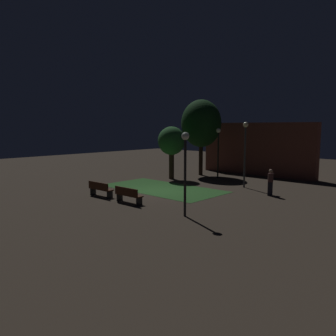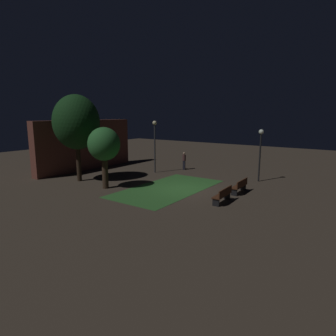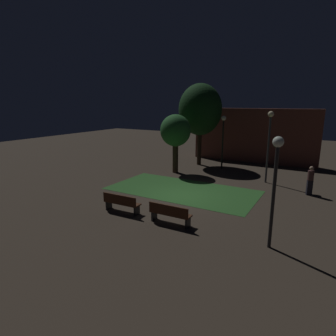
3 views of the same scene
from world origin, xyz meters
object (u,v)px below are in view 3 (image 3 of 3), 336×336
tree_tall_center (200,110)px  lamp_post_plaza_east (275,172)px  bench_by_lamp (170,213)px  lamp_post_path_center (269,135)px  bench_path_side (121,202)px  pedestrian (310,180)px  tree_near_wall (176,131)px  lamp_post_near_wall (223,132)px

tree_tall_center → lamp_post_plaza_east: 13.66m
bench_by_lamp → lamp_post_path_center: lamp_post_path_center is taller
bench_path_side → tree_tall_center: 11.97m
bench_path_side → bench_by_lamp: same height
lamp_post_path_center → pedestrian: size_ratio=2.76×
bench_by_lamp → tree_near_wall: size_ratio=0.44×
lamp_post_plaza_east → lamp_post_path_center: lamp_post_path_center is taller
bench_by_lamp → lamp_post_near_wall: 11.12m
lamp_post_plaza_east → lamp_post_near_wall: lamp_post_near_wall is taller
bench_by_lamp → tree_near_wall: 9.31m
lamp_post_plaza_east → pedestrian: 7.36m
lamp_post_path_center → lamp_post_near_wall: size_ratio=1.11×
bench_by_lamp → lamp_post_near_wall: (-1.61, 10.76, 2.29)m
bench_path_side → lamp_post_near_wall: bearing=84.9°
lamp_post_path_center → tree_tall_center: bearing=155.0°
bench_path_side → lamp_post_plaza_east: 6.90m
tree_near_wall → lamp_post_path_center: size_ratio=0.93×
tree_tall_center → pedestrian: 10.00m
bench_path_side → pedestrian: (7.26, 7.17, 0.37)m
bench_by_lamp → lamp_post_path_center: (2.11, 8.53, 2.55)m
lamp_post_path_center → pedestrian: 3.64m
lamp_post_plaza_east → bench_path_side: bearing=-179.2°
tree_tall_center → pedestrian: tree_tall_center is taller
bench_by_lamp → pedestrian: bearing=56.8°
tree_near_wall → tree_tall_center: size_ratio=0.65×
lamp_post_plaza_east → lamp_post_path_center: size_ratio=0.88×
bench_by_lamp → bench_path_side: bearing=180.0°
bench_path_side → lamp_post_near_wall: size_ratio=0.45×
bench_path_side → lamp_post_path_center: bearing=61.3°
lamp_post_near_wall → lamp_post_plaza_east: bearing=-62.4°
lamp_post_plaza_east → lamp_post_near_wall: (-5.58, 10.67, 0.07)m
bench_by_lamp → tree_near_wall: (-4.12, 7.97, 2.48)m
pedestrian → bench_by_lamp: bearing=-123.2°
lamp_post_path_center → lamp_post_near_wall: lamp_post_path_center is taller
lamp_post_near_wall → pedestrian: lamp_post_near_wall is taller
bench_path_side → bench_by_lamp: size_ratio=1.00×
pedestrian → tree_tall_center: bearing=154.1°
bench_by_lamp → lamp_post_path_center: bearing=76.1°
bench_by_lamp → tree_tall_center: (-3.73, 11.25, 3.90)m
bench_path_side → tree_near_wall: bearing=101.0°
tree_tall_center → lamp_post_near_wall: 2.71m
bench_path_side → tree_near_wall: tree_near_wall is taller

